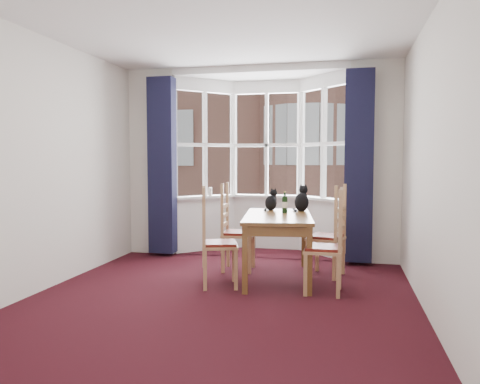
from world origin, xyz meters
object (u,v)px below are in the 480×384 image
(cat_left, at_px, (271,202))
(wine_bottle, at_px, (285,203))
(dining_table, at_px, (278,222))
(chair_left_far, at_px, (232,234))
(candle_tall, at_px, (210,192))
(chair_left_near, at_px, (212,245))
(chair_right_far, at_px, (333,239))
(cat_right, at_px, (302,201))
(chair_right_near, at_px, (332,250))

(cat_left, relative_size, wine_bottle, 1.09)
(dining_table, distance_m, chair_left_far, 0.76)
(chair_left_far, height_order, candle_tall, candle_tall)
(dining_table, xyz_separation_m, wine_bottle, (0.05, 0.23, 0.21))
(chair_left_near, height_order, chair_left_far, same)
(chair_left_far, relative_size, candle_tall, 6.86)
(chair_right_far, relative_size, wine_bottle, 3.39)
(chair_left_near, bearing_deg, chair_left_far, 87.81)
(chair_left_far, relative_size, cat_left, 3.10)
(cat_left, xyz_separation_m, cat_right, (0.40, -0.01, 0.02))
(chair_left_far, bearing_deg, chair_left_near, -92.19)
(chair_left_far, xyz_separation_m, cat_right, (0.89, 0.18, 0.44))
(chair_left_far, height_order, cat_right, cat_right)
(chair_right_near, height_order, cat_right, cat_right)
(dining_table, distance_m, chair_right_near, 0.85)
(cat_right, height_order, candle_tall, cat_right)
(chair_left_near, relative_size, chair_left_far, 1.00)
(chair_right_far, bearing_deg, chair_left_far, 177.20)
(chair_right_near, height_order, cat_left, cat_left)
(dining_table, relative_size, chair_right_near, 1.69)
(chair_left_near, xyz_separation_m, chair_right_far, (1.33, 0.75, 0.00))
(chair_right_near, relative_size, chair_right_far, 1.00)
(dining_table, height_order, cat_left, cat_left)
(chair_right_far, bearing_deg, dining_table, -158.77)
(chair_left_near, distance_m, chair_right_far, 1.53)
(wine_bottle, bearing_deg, cat_right, 54.58)
(cat_right, xyz_separation_m, candle_tall, (-1.53, 1.03, 0.02))
(cat_left, relative_size, candle_tall, 2.21)
(candle_tall, bearing_deg, dining_table, -49.64)
(dining_table, distance_m, chair_right_far, 0.73)
(wine_bottle, height_order, candle_tall, wine_bottle)
(cat_right, bearing_deg, chair_right_far, -30.51)
(chair_left_near, xyz_separation_m, cat_right, (0.93, 0.99, 0.44))
(dining_table, xyz_separation_m, chair_right_far, (0.65, 0.25, -0.21))
(dining_table, distance_m, candle_tall, 2.01)
(candle_tall, bearing_deg, wine_bottle, -43.89)
(chair_left_far, relative_size, wine_bottle, 3.39)
(wine_bottle, distance_m, candle_tall, 1.87)
(chair_left_near, height_order, cat_left, cat_left)
(dining_table, height_order, wine_bottle, wine_bottle)
(chair_left_near, height_order, wine_bottle, wine_bottle)
(cat_right, bearing_deg, chair_left_far, -168.89)
(chair_left_far, xyz_separation_m, chair_right_near, (1.31, -0.81, 0.00))
(dining_table, height_order, chair_right_far, chair_right_far)
(chair_left_near, distance_m, chair_right_near, 1.34)
(chair_right_near, bearing_deg, chair_left_far, 148.40)
(chair_left_near, relative_size, candle_tall, 6.86)
(chair_right_near, relative_size, cat_left, 3.10)
(chair_right_near, xyz_separation_m, wine_bottle, (-0.60, 0.72, 0.43))
(chair_left_far, height_order, chair_right_near, same)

